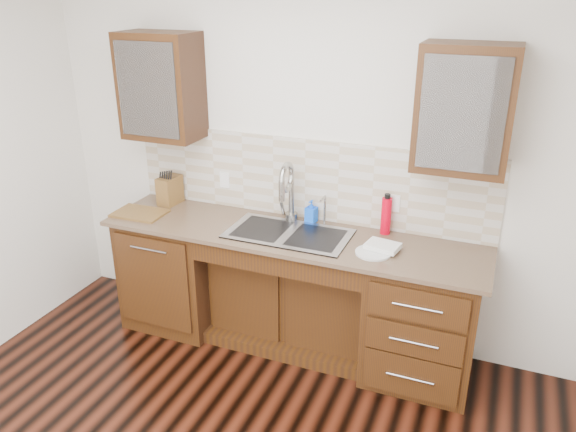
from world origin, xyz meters
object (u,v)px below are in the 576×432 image
at_px(water_bottle, 386,216).
at_px(knife_block, 170,190).
at_px(soap_bottle, 311,211).
at_px(cutting_board, 140,213).
at_px(plate, 373,253).

relative_size(water_bottle, knife_block, 1.18).
height_order(soap_bottle, cutting_board, soap_bottle).
height_order(soap_bottle, plate, soap_bottle).
bearing_deg(plate, soap_bottle, 147.96).
xyz_separation_m(water_bottle, cutting_board, (-1.78, -0.34, -0.12)).
distance_m(soap_bottle, cutting_board, 1.29).
xyz_separation_m(water_bottle, knife_block, (-1.69, -0.06, -0.02)).
xyz_separation_m(soap_bottle, water_bottle, (0.54, -0.00, 0.05)).
bearing_deg(knife_block, soap_bottle, 7.96).
bearing_deg(plate, knife_block, 170.77).
xyz_separation_m(soap_bottle, cutting_board, (-1.24, -0.34, -0.07)).
bearing_deg(cutting_board, knife_block, 71.40).
distance_m(plate, knife_block, 1.71).
bearing_deg(soap_bottle, water_bottle, 8.86).
bearing_deg(water_bottle, plate, -89.85).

